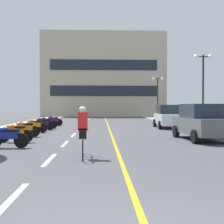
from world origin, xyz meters
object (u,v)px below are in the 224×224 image
(street_lamp_far, at_px, (158,89))
(motorcycle_4, at_px, (24,129))
(motorcycle_2, at_px, (8,136))
(motorcycle_7, at_px, (46,123))
(parked_car_near, at_px, (201,122))
(street_lamp_mid, at_px, (203,74))
(motorcycle_6, at_px, (42,124))
(motorcycle_8, at_px, (53,121))
(motorcycle_3, at_px, (15,132))
(parked_car_mid, at_px, (168,116))
(motorcycle_5, at_px, (34,125))
(cyclist_rider, at_px, (83,131))

(street_lamp_far, distance_m, motorcycle_4, 25.06)
(motorcycle_2, relative_size, motorcycle_7, 1.01)
(parked_car_near, bearing_deg, street_lamp_mid, 69.84)
(motorcycle_6, height_order, motorcycle_8, same)
(motorcycle_3, bearing_deg, street_lamp_mid, 34.34)
(parked_car_mid, bearing_deg, motorcycle_2, -130.10)
(motorcycle_5, bearing_deg, parked_car_mid, 22.05)
(street_lamp_mid, distance_m, motorcycle_6, 12.51)
(street_lamp_mid, height_order, motorcycle_6, street_lamp_mid)
(motorcycle_2, bearing_deg, street_lamp_mid, 40.54)
(parked_car_near, relative_size, motorcycle_3, 2.52)
(street_lamp_mid, xyz_separation_m, motorcycle_5, (-12.05, -2.97, -3.64))
(street_lamp_far, bearing_deg, motorcycle_3, -115.35)
(motorcycle_7, bearing_deg, parked_car_near, -40.24)
(street_lamp_mid, distance_m, motorcycle_4, 13.76)
(parked_car_near, distance_m, motorcycle_7, 12.10)
(motorcycle_2, bearing_deg, motorcycle_6, 92.52)
(motorcycle_7, height_order, motorcycle_8, same)
(motorcycle_4, bearing_deg, street_lamp_mid, 25.61)
(motorcycle_2, bearing_deg, motorcycle_7, 92.13)
(cyclist_rider, bearing_deg, motorcycle_5, 111.78)
(parked_car_mid, xyz_separation_m, motorcycle_3, (-9.33, -8.97, -0.44))
(motorcycle_8, bearing_deg, parked_car_near, -49.93)
(parked_car_mid, height_order, motorcycle_4, parked_car_mid)
(street_lamp_mid, height_order, motorcycle_2, street_lamp_mid)
(motorcycle_2, height_order, cyclist_rider, cyclist_rider)
(parked_car_mid, distance_m, motorcycle_8, 9.88)
(motorcycle_8, bearing_deg, motorcycle_5, -90.98)
(street_lamp_far, distance_m, motorcycle_3, 27.02)
(street_lamp_far, distance_m, motorcycle_8, 17.45)
(motorcycle_7, bearing_deg, motorcycle_2, -87.87)
(parked_car_mid, bearing_deg, cyclist_rider, -114.07)
(motorcycle_3, height_order, motorcycle_7, same)
(motorcycle_3, relative_size, cyclist_rider, 0.96)
(motorcycle_5, relative_size, motorcycle_7, 1.01)
(parked_car_mid, bearing_deg, parked_car_near, -91.68)
(motorcycle_2, relative_size, motorcycle_4, 1.04)
(motorcycle_5, bearing_deg, motorcycle_8, 89.02)
(street_lamp_mid, distance_m, cyclist_rider, 15.17)
(parked_car_mid, distance_m, motorcycle_6, 9.68)
(motorcycle_7, bearing_deg, motorcycle_4, -90.38)
(motorcycle_8, bearing_deg, motorcycle_3, -89.22)
(motorcycle_5, bearing_deg, street_lamp_far, 58.46)
(street_lamp_far, height_order, motorcycle_3, street_lamp_far)
(motorcycle_8, distance_m, cyclist_rider, 16.31)
(motorcycle_2, distance_m, motorcycle_7, 10.35)
(motorcycle_7, bearing_deg, street_lamp_mid, -2.25)
(motorcycle_2, xyz_separation_m, motorcycle_4, (-0.43, 4.14, 0.00))
(motorcycle_2, height_order, motorcycle_5, same)
(street_lamp_mid, height_order, parked_car_near, street_lamp_mid)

